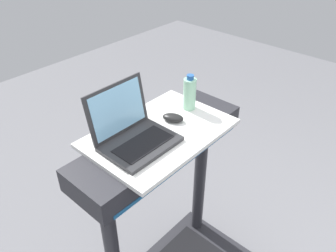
# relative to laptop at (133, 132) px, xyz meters

# --- Properties ---
(desk_board) EXTENTS (0.65, 0.44, 0.02)m
(desk_board) POSITION_rel_laptop_xyz_m (0.13, -0.03, -0.06)
(desk_board) COLOR white
(desk_board) RESTS_ON treadmill_base
(laptop) EXTENTS (0.31, 0.27, 0.24)m
(laptop) POSITION_rel_laptop_xyz_m (0.00, 0.00, 0.00)
(laptop) COLOR #2D2D30
(laptop) RESTS_ON desk_board
(computer_mouse) EXTENTS (0.09, 0.12, 0.03)m
(computer_mouse) POSITION_rel_laptop_xyz_m (0.24, -0.02, -0.03)
(computer_mouse) COLOR black
(computer_mouse) RESTS_ON desk_board
(water_bottle) EXTENTS (0.06, 0.06, 0.18)m
(water_bottle) POSITION_rel_laptop_xyz_m (0.37, -0.00, 0.03)
(water_bottle) COLOR #9EDBB2
(water_bottle) RESTS_ON desk_board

